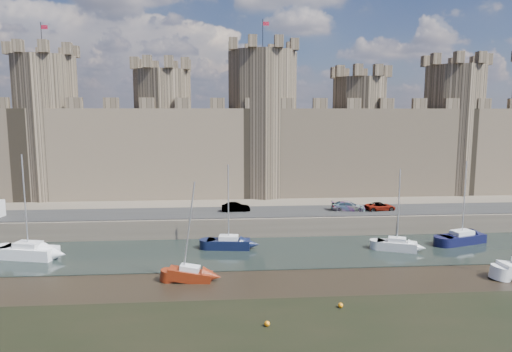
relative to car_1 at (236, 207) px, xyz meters
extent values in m
cube|color=black|center=(2.87, -10.47, -3.09)|extent=(160.00, 12.00, 0.08)
cube|color=#4C443A|center=(2.87, 25.53, -1.88)|extent=(160.00, 60.00, 2.50)
cube|color=black|center=(2.87, -0.47, -0.58)|extent=(160.00, 7.00, 0.10)
cube|color=#42382B|center=(2.87, 13.53, 6.37)|extent=(100.00, 9.00, 14.00)
cylinder|color=#42382B|center=(-29.13, 13.53, 10.37)|extent=(10.00, 10.00, 22.00)
cylinder|color=black|center=(-29.13, 13.53, 23.87)|extent=(0.10, 0.10, 5.00)
cube|color=maroon|center=(-28.63, 13.53, 25.67)|extent=(1.00, 0.03, 0.60)
cylinder|color=#42382B|center=(-11.13, 13.53, 9.37)|extent=(9.00, 9.00, 20.00)
cylinder|color=#42382B|center=(4.87, 13.53, 10.87)|extent=(11.00, 11.00, 23.00)
cylinder|color=black|center=(4.87, 13.53, 24.87)|extent=(0.10, 0.10, 5.00)
cube|color=maroon|center=(5.37, 13.53, 26.67)|extent=(1.00, 0.03, 0.60)
cylinder|color=#42382B|center=(20.87, 13.53, 8.87)|extent=(9.00, 9.00, 19.00)
cylinder|color=#42382B|center=(36.87, 13.53, 9.87)|extent=(10.00, 10.00, 21.00)
imported|color=gray|center=(0.00, 0.00, 0.00)|extent=(3.90, 1.49, 1.27)
imported|color=gray|center=(15.39, -0.57, 0.03)|extent=(4.83, 2.51, 1.34)
imported|color=gray|center=(19.84, -0.79, -0.06)|extent=(4.33, 2.32, 1.16)
cube|color=white|center=(-23.09, -10.69, -2.43)|extent=(6.49, 3.73, 1.24)
cube|color=silver|center=(-23.09, -10.69, -1.53)|extent=(3.02, 2.25, 0.56)
cylinder|color=silver|center=(-23.09, -10.69, 3.27)|extent=(0.14, 0.14, 10.17)
cube|color=black|center=(-1.16, -8.88, -2.51)|extent=(5.15, 2.49, 1.08)
cube|color=silver|center=(-1.16, -8.88, -1.73)|extent=(2.35, 1.60, 0.49)
cylinder|color=silver|center=(-1.16, -8.88, 2.45)|extent=(0.14, 0.14, 8.85)
cube|color=silver|center=(18.26, -11.02, -2.54)|extent=(4.73, 3.24, 1.04)
cube|color=silver|center=(18.26, -11.02, -1.78)|extent=(2.26, 1.84, 0.47)
cylinder|color=silver|center=(18.26, -11.02, 2.22)|extent=(0.14, 0.14, 8.47)
cube|color=black|center=(27.24, -8.86, -2.51)|extent=(6.16, 3.83, 1.10)
cube|color=silver|center=(27.24, -8.86, -1.71)|extent=(2.91, 2.25, 0.50)
cylinder|color=silver|center=(27.24, -8.86, 2.54)|extent=(0.14, 0.14, 8.99)
cube|color=maroon|center=(-5.00, -18.77, -2.61)|extent=(4.26, 2.04, 1.05)
cube|color=silver|center=(-5.00, -18.77, -1.85)|extent=(1.94, 1.31, 0.48)
cylinder|color=silver|center=(-5.00, -18.77, 2.19)|extent=(0.14, 0.14, 8.56)
sphere|color=orange|center=(1.37, -28.58, -2.92)|extent=(0.43, 0.43, 0.43)
sphere|color=orange|center=(7.72, -25.77, -2.92)|extent=(0.42, 0.42, 0.42)
camera|label=1|loc=(-1.96, -60.72, 12.82)|focal=32.00mm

